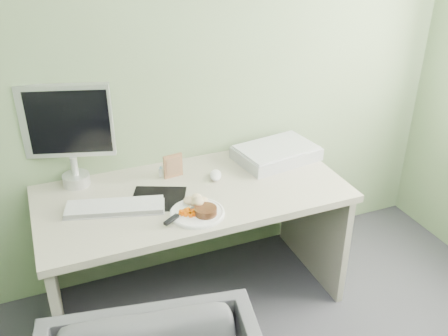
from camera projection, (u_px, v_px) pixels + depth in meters
name	position (u px, v px, depth m)	size (l,w,h in m)	color
wall_back	(166.00, 55.00, 2.61)	(3.50, 3.50, 0.00)	gray
desk	(194.00, 220.00, 2.68)	(1.60, 0.75, 0.73)	#ADA791
plate	(197.00, 213.00, 2.40)	(0.26, 0.26, 0.01)	white
steak	(206.00, 211.00, 2.37)	(0.11, 0.11, 0.03)	black
potato_pile	(197.00, 200.00, 2.44)	(0.11, 0.08, 0.06)	tan
carrot_heap	(187.00, 212.00, 2.36)	(0.06, 0.05, 0.04)	#EA5E04
steak_knife	(176.00, 216.00, 2.34)	(0.21, 0.15, 0.02)	silver
mousepad	(158.00, 198.00, 2.53)	(0.27, 0.24, 0.00)	black
keyboard	(115.00, 207.00, 2.43)	(0.47, 0.14, 0.02)	white
computer_mouse	(216.00, 175.00, 2.71)	(0.06, 0.11, 0.04)	white
photo_frame	(173.00, 166.00, 2.70)	(0.11, 0.01, 0.14)	#8E5D42
eyedrop_bottle	(161.00, 171.00, 2.72)	(0.02, 0.02, 0.07)	white
scanner	(276.00, 154.00, 2.90)	(0.45, 0.30, 0.07)	#A1A4A8
monitor	(68.00, 130.00, 2.53)	(0.45, 0.18, 0.55)	silver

